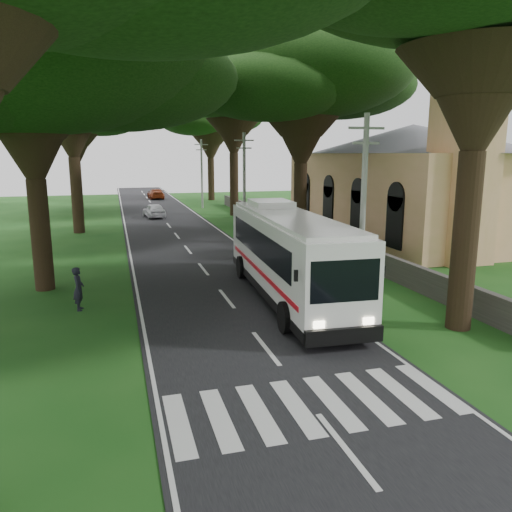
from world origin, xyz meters
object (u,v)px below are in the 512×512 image
object	(u,v)px
coach_bus	(288,253)
distant_car_a	(154,210)
church	(412,173)
pole_mid	(244,182)
distant_car_c	(156,194)
pedestrian	(79,289)
pole_near	(363,207)
pole_far	(202,173)

from	to	relation	value
coach_bus	distant_car_a	xyz separation A→B (m)	(-3.50, 30.72, -1.28)
church	distant_car_a	world-z (taller)	church
pole_mid	distant_car_c	bearing A→B (deg)	97.35
pedestrian	coach_bus	bearing A→B (deg)	-91.79
distant_car_c	pole_mid	bearing A→B (deg)	94.66
pole_near	pedestrian	bearing A→B (deg)	169.65
distant_car_c	pole_far	bearing A→B (deg)	104.92
distant_car_a	pole_mid	bearing A→B (deg)	109.42
pole_mid	pole_near	bearing A→B (deg)	-90.00
church	distant_car_c	bearing A→B (deg)	113.66
church	pole_near	distance (m)	19.88
church	pole_far	distance (m)	27.41
distant_car_c	church	bearing A→B (deg)	110.96
pole_near	pole_mid	world-z (taller)	same
pole_mid	coach_bus	xyz separation A→B (m)	(-2.80, -18.52, -2.14)
pole_near	church	bearing A→B (deg)	51.50
coach_bus	distant_car_c	xyz separation A→B (m)	(-1.55, 52.22, -1.29)
pole_far	coach_bus	world-z (taller)	pole_far
pole_near	pedestrian	xyz separation A→B (m)	(-11.71, 2.14, -3.27)
pole_mid	pedestrian	distance (m)	21.61
pole_near	coach_bus	distance (m)	3.82
distant_car_a	pedestrian	world-z (taller)	pedestrian
pole_near	pedestrian	size ratio (longest dim) A/B	4.40
pole_far	coach_bus	size ratio (longest dim) A/B	0.62
church	distant_car_a	bearing A→B (deg)	138.27
church	pole_mid	distance (m)	13.16
pole_mid	pole_far	world-z (taller)	same
coach_bus	pedestrian	distance (m)	9.01
distant_car_a	pole_far	bearing A→B (deg)	-136.81
pole_near	distant_car_a	xyz separation A→B (m)	(-6.30, 32.19, -3.43)
distant_car_a	church	bearing A→B (deg)	130.37
pole_far	pedestrian	xyz separation A→B (m)	(-11.71, -37.86, -3.27)
pole_near	pedestrian	world-z (taller)	pole_near
church	pole_mid	xyz separation A→B (m)	(-12.36, 4.45, -0.73)
pole_mid	pole_far	distance (m)	20.00
church	pedestrian	xyz separation A→B (m)	(-24.07, -13.41, -4.00)
pole_far	pole_near	bearing A→B (deg)	-90.00
pole_far	coach_bus	bearing A→B (deg)	-94.15
pole_mid	pole_far	xyz separation A→B (m)	(0.00, 20.00, 0.00)
coach_bus	distant_car_a	world-z (taller)	coach_bus
church	pole_near	size ratio (longest dim) A/B	3.00
pole_near	distant_car_c	bearing A→B (deg)	94.63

